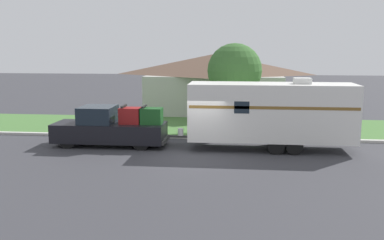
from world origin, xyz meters
TOP-DOWN VIEW (x-y plane):
  - ground_plane at (0.00, 0.00)m, footprint 120.00×120.00m
  - curb_strip at (0.00, 3.75)m, footprint 80.00×0.30m
  - lawn_strip at (0.00, 7.40)m, footprint 80.00×7.00m
  - house_across_street at (0.07, 13.79)m, footprint 10.88×6.55m
  - pickup_truck at (-4.56, 1.63)m, footprint 5.77×1.98m
  - travel_trailer at (3.47, 1.63)m, footprint 8.98×2.23m
  - mailbox at (-5.92, 4.58)m, footprint 0.48×0.20m
  - tree_in_yard at (1.64, 6.06)m, footprint 3.19×3.19m

SIDE VIEW (x-z plane):
  - ground_plane at x=0.00m, z-range 0.00..0.00m
  - lawn_strip at x=0.00m, z-range 0.00..0.03m
  - curb_strip at x=0.00m, z-range 0.00..0.14m
  - pickup_truck at x=-4.56m, z-range -0.12..1.97m
  - mailbox at x=-5.92m, z-range 0.35..1.64m
  - travel_trailer at x=3.47m, z-range 0.10..3.63m
  - house_across_street at x=0.07m, z-range 0.08..4.56m
  - tree_in_yard at x=1.64m, z-range 1.00..6.22m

